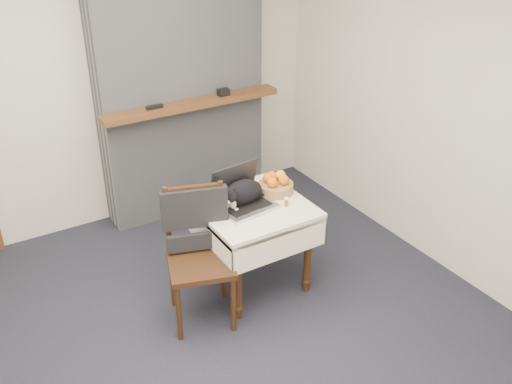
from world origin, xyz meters
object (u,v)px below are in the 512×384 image
cat (244,192)px  fruit_basket (275,185)px  laptop (241,196)px  side_table (253,218)px  cream_jar (221,213)px  pill_bottle (286,202)px  chair (197,236)px

cat → fruit_basket: bearing=-16.8°
laptop → cat: bearing=11.4°
side_table → laptop: laptop is taller
cat → laptop: bearing=174.7°
side_table → cream_jar: cream_jar is taller
side_table → laptop: bearing=149.4°
side_table → pill_bottle: size_ratio=11.53×
side_table → fruit_basket: size_ratio=2.91×
cat → chair: bearing=172.3°
cream_jar → fruit_basket: (0.54, 0.12, 0.02)m
cream_jar → pill_bottle: 0.50m
pill_bottle → side_table: bearing=145.3°
cream_jar → fruit_basket: bearing=13.1°
cat → pill_bottle: bearing=-60.2°
laptop → pill_bottle: (0.27, -0.18, -0.04)m
cat → pill_bottle: cat is taller
chair → fruit_basket: bearing=29.3°
cream_jar → side_table: bearing=8.8°
laptop → cat: laptop is taller
cream_jar → chair: chair is taller
cat → chair: chair is taller
side_table → laptop: size_ratio=1.80×
laptop → cream_jar: size_ratio=5.76×
laptop → cat: size_ratio=0.94×
laptop → pill_bottle: bearing=-39.9°
cat → fruit_basket: cat is taller
laptop → cream_jar: (-0.22, -0.09, -0.04)m
laptop → pill_bottle: laptop is taller
cat → pill_bottle: 0.32m
laptop → fruit_basket: bearing=0.8°
cat → side_table: bearing=-69.7°
laptop → chair: 0.46m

